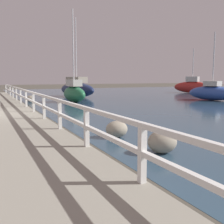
{
  "coord_description": "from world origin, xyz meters",
  "views": [
    {
      "loc": [
        -0.13,
        -12.41,
        1.78
      ],
      "look_at": [
        4.77,
        -2.41,
        0.32
      ],
      "focal_mm": 42.0,
      "sensor_mm": 36.0,
      "label": 1
    }
  ],
  "objects_px": {
    "sailboat_navy": "(77,89)",
    "sailboat_green": "(74,92)",
    "sailboat_red": "(192,86)",
    "sailboat_blue": "(212,92)"
  },
  "relations": [
    {
      "from": "sailboat_navy",
      "to": "sailboat_blue",
      "type": "xyz_separation_m",
      "value": [
        8.45,
        -8.41,
        -0.15
      ]
    },
    {
      "from": "sailboat_red",
      "to": "sailboat_green",
      "type": "relative_size",
      "value": 0.78
    },
    {
      "from": "sailboat_red",
      "to": "sailboat_green",
      "type": "bearing_deg",
      "value": 175.28
    },
    {
      "from": "sailboat_red",
      "to": "sailboat_navy",
      "type": "height_order",
      "value": "sailboat_navy"
    },
    {
      "from": "sailboat_red",
      "to": "sailboat_blue",
      "type": "relative_size",
      "value": 0.97
    },
    {
      "from": "sailboat_navy",
      "to": "sailboat_red",
      "type": "bearing_deg",
      "value": -11.84
    },
    {
      "from": "sailboat_red",
      "to": "sailboat_navy",
      "type": "bearing_deg",
      "value": 157.99
    },
    {
      "from": "sailboat_navy",
      "to": "sailboat_green",
      "type": "height_order",
      "value": "sailboat_navy"
    },
    {
      "from": "sailboat_navy",
      "to": "sailboat_blue",
      "type": "height_order",
      "value": "sailboat_navy"
    },
    {
      "from": "sailboat_navy",
      "to": "sailboat_green",
      "type": "distance_m",
      "value": 5.47
    }
  ]
}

